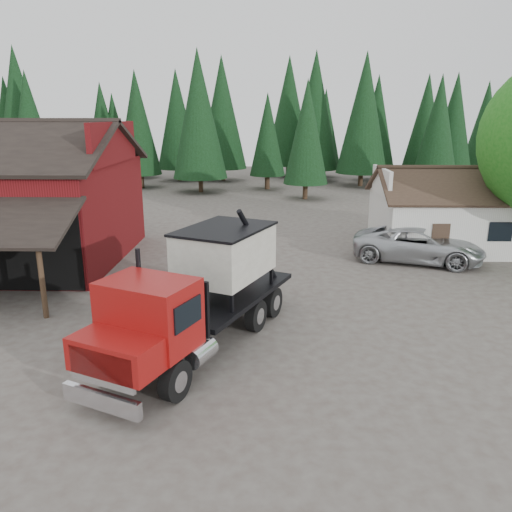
{
  "coord_description": "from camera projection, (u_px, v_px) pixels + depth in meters",
  "views": [
    {
      "loc": [
        2.69,
        -15.04,
        7.29
      ],
      "look_at": [
        2.2,
        4.41,
        1.8
      ],
      "focal_mm": 35.0,
      "sensor_mm": 36.0,
      "label": 1
    }
  ],
  "objects": [
    {
      "name": "farmhouse",
      "position": [
        450.0,
        218.0,
        28.25
      ],
      "size": [
        8.6,
        6.42,
        4.65
      ],
      "color": "silver",
      "rests_on": "ground"
    },
    {
      "name": "conifer_backdrop",
      "position": [
        245.0,
        182.0,
        56.92
      ],
      "size": [
        76.0,
        16.0,
        16.0
      ],
      "primitive_type": null,
      "color": "black",
      "rests_on": "ground"
    },
    {
      "name": "red_barn",
      "position": [
        2.0,
        209.0,
        25.58
      ],
      "size": [
        12.8,
        13.63,
        7.18
      ],
      "color": "maroon",
      "rests_on": "ground"
    },
    {
      "name": "near_pine_b",
      "position": [
        307.0,
        132.0,
        43.63
      ],
      "size": [
        3.96,
        3.96,
        10.4
      ],
      "color": "#382619",
      "rests_on": "ground"
    },
    {
      "name": "feed_truck",
      "position": [
        201.0,
        289.0,
        15.89
      ],
      "size": [
        6.09,
        9.56,
        4.23
      ],
      "rotation": [
        0.0,
        0.0,
        -0.42
      ],
      "color": "black",
      "rests_on": "ground"
    },
    {
      "name": "silver_car",
      "position": [
        418.0,
        244.0,
        25.64
      ],
      "size": [
        7.1,
        4.88,
        1.8
      ],
      "primitive_type": "imported",
      "rotation": [
        0.0,
        0.0,
        1.25
      ],
      "color": "#B4B7BC",
      "rests_on": "ground"
    },
    {
      "name": "near_pine_d",
      "position": [
        199.0,
        114.0,
        47.32
      ],
      "size": [
        5.28,
        5.28,
        13.4
      ],
      "color": "#382619",
      "rests_on": "ground"
    },
    {
      "name": "ground",
      "position": [
        186.0,
        344.0,
        16.51
      ],
      "size": [
        120.0,
        120.0,
        0.0
      ],
      "primitive_type": "plane",
      "color": "#4E443D",
      "rests_on": "ground"
    }
  ]
}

